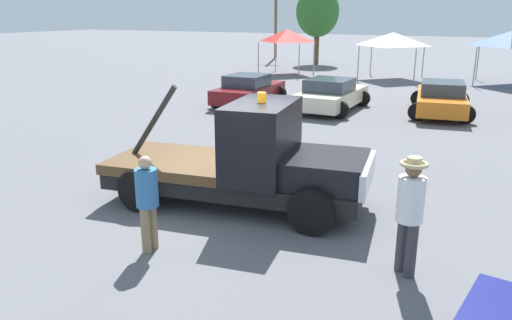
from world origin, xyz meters
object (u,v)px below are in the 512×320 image
tow_truck (250,163)px  parked_car_orange (441,98)px  canopy_tent_red (287,36)px  canopy_tent_white (393,39)px  parked_car_maroon (249,90)px  person_near_truck (410,207)px  parked_car_cream (331,95)px  person_at_hood (147,197)px  tree_left (318,12)px  canopy_tent_blue (511,39)px

tow_truck → parked_car_orange: bearing=70.8°
canopy_tent_red → canopy_tent_white: bearing=1.7°
parked_car_maroon → canopy_tent_red: canopy_tent_red is taller
canopy_tent_white → person_near_truck: bearing=-78.3°
parked_car_maroon → parked_car_orange: size_ratio=0.87×
parked_car_cream → person_near_truck: bearing=-155.5°
parked_car_cream → canopy_tent_red: bearing=32.5°
person_near_truck → person_at_hood: 4.26m
person_at_hood → canopy_tent_white: 24.95m
tow_truck → parked_car_cream: (-1.71, 11.02, -0.30)m
canopy_tent_white → parked_car_cream: bearing=-91.3°
parked_car_orange → canopy_tent_white: canopy_tent_white is taller
canopy_tent_red → canopy_tent_white: (6.77, 0.21, -0.09)m
person_near_truck → parked_car_orange: size_ratio=0.39×
canopy_tent_red → parked_car_orange: bearing=-42.7°
parked_car_maroon → parked_car_cream: same height
tree_left → canopy_tent_blue: bearing=-25.4°
parked_car_maroon → parked_car_orange: (7.91, 1.40, 0.00)m
canopy_tent_white → tree_left: 9.90m
canopy_tent_red → canopy_tent_blue: size_ratio=0.88×
parked_car_cream → canopy_tent_white: canopy_tent_white is taller
person_at_hood → parked_car_maroon: 14.18m
parked_car_cream → canopy_tent_blue: size_ratio=1.37×
canopy_tent_blue → tree_left: size_ratio=0.56×
person_near_truck → canopy_tent_white: canopy_tent_white is taller
tow_truck → parked_car_cream: tow_truck is taller
parked_car_orange → canopy_tent_red: (-10.75, 9.93, 1.82)m
canopy_tent_white → tree_left: size_ratio=0.57×
parked_car_maroon → parked_car_orange: same height
canopy_tent_red → person_at_hood: bearing=-72.9°
parked_car_orange → canopy_tent_blue: 10.89m
tow_truck → canopy_tent_blue: 23.19m
parked_car_maroon → canopy_tent_white: 12.32m
parked_car_cream → tree_left: (-6.85, 17.97, 3.28)m
person_at_hood → parked_car_maroon: person_at_hood is taller
person_at_hood → tree_left: 32.72m
canopy_tent_blue → tree_left: 14.95m
canopy_tent_white → canopy_tent_blue: 6.34m
parked_car_maroon → canopy_tent_red: 11.82m
parked_car_cream → canopy_tent_white: bearing=0.7°
tow_truck → person_near_truck: tow_truck is taller
parked_car_orange → tree_left: 20.43m
tow_truck → tree_left: (-8.56, 29.00, 2.99)m
canopy_tent_red → canopy_tent_blue: (13.10, 0.53, 0.07)m
tow_truck → tree_left: 30.38m
canopy_tent_blue → person_at_hood: bearing=-102.4°
tow_truck → person_at_hood: (-0.64, -2.61, 0.04)m
tow_truck → canopy_tent_red: size_ratio=1.99×
canopy_tent_blue → tree_left: tree_left is taller
parked_car_orange → canopy_tent_blue: size_ratio=1.50×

